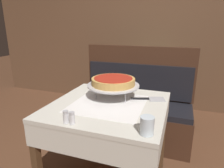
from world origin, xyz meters
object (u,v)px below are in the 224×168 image
object	(u,v)px
dining_table_rear	(146,74)
pizza_server	(150,99)
dining_table_front	(109,117)
salt_shaker	(66,117)
pizza_pan_stand	(113,86)
condiment_caddy	(142,62)
water_glass_near	(147,125)
booth_bench	(134,113)
deep_dish_pizza	(113,81)
pepper_shaker	(72,118)

from	to	relation	value
dining_table_rear	pizza_server	bearing A→B (deg)	-79.17
dining_table_front	salt_shaker	distance (m)	0.42
dining_table_front	pizza_server	distance (m)	0.35
pizza_pan_stand	condiment_caddy	bearing A→B (deg)	92.13
water_glass_near	salt_shaker	bearing A→B (deg)	-176.04
booth_bench	deep_dish_pizza	bearing A→B (deg)	-91.60
pizza_server	water_glass_near	bearing A→B (deg)	-82.98
pizza_pan_stand	pepper_shaker	distance (m)	0.51
booth_bench	salt_shaker	bearing A→B (deg)	-96.81
salt_shaker	dining_table_front	bearing A→B (deg)	70.06
dining_table_front	pizza_server	size ratio (longest dim) A/B	3.11
water_glass_near	salt_shaker	world-z (taller)	water_glass_near
booth_bench	deep_dish_pizza	size ratio (longest dim) A/B	3.81
deep_dish_pizza	water_glass_near	xyz separation A→B (m)	(0.35, -0.47, -0.09)
booth_bench	pepper_shaker	world-z (taller)	booth_bench
salt_shaker	condiment_caddy	size ratio (longest dim) A/B	0.52
deep_dish_pizza	water_glass_near	bearing A→B (deg)	-53.20
booth_bench	condiment_caddy	distance (m)	0.92
deep_dish_pizza	pizza_pan_stand	bearing A→B (deg)	0.00
booth_bench	pizza_server	xyz separation A→B (m)	(0.26, -0.67, 0.46)
dining_table_front	pepper_shaker	xyz separation A→B (m)	(-0.09, -0.37, 0.15)
dining_table_rear	pepper_shaker	distance (m)	1.93
pepper_shaker	condiment_caddy	xyz separation A→B (m)	(0.03, 2.00, -0.01)
pepper_shaker	condiment_caddy	size ratio (longest dim) A/B	0.51
water_glass_near	pepper_shaker	world-z (taller)	water_glass_near
deep_dish_pizza	condiment_caddy	size ratio (longest dim) A/B	2.28
pizza_server	pepper_shaker	size ratio (longest dim) A/B	3.50
booth_bench	salt_shaker	xyz separation A→B (m)	(-0.15, -1.23, 0.49)
pepper_shaker	dining_table_front	bearing A→B (deg)	75.97
dining_table_rear	pizza_server	world-z (taller)	pizza_server
water_glass_near	condiment_caddy	bearing A→B (deg)	101.62
deep_dish_pizza	salt_shaker	size ratio (longest dim) A/B	4.40
booth_bench	pepper_shaker	bearing A→B (deg)	-94.87
water_glass_near	dining_table_front	bearing A→B (deg)	135.25
salt_shaker	pizza_server	bearing A→B (deg)	53.51
salt_shaker	pepper_shaker	size ratio (longest dim) A/B	1.01
pizza_server	water_glass_near	xyz separation A→B (m)	(0.06, -0.52, 0.05)
dining_table_front	pizza_pan_stand	distance (m)	0.25
dining_table_rear	booth_bench	size ratio (longest dim) A/B	0.60
dining_table_front	condiment_caddy	xyz separation A→B (m)	(-0.06, 1.63, 0.14)
dining_table_rear	pizza_server	xyz separation A→B (m)	(0.26, -1.37, 0.13)
dining_table_rear	booth_bench	world-z (taller)	booth_bench
dining_table_rear	water_glass_near	world-z (taller)	water_glass_near
condiment_caddy	pizza_pan_stand	bearing A→B (deg)	-87.87
pizza_pan_stand	pepper_shaker	xyz separation A→B (m)	(-0.08, -0.50, -0.06)
deep_dish_pizza	pizza_server	bearing A→B (deg)	11.13
pizza_server	water_glass_near	size ratio (longest dim) A/B	2.71
pizza_pan_stand	water_glass_near	bearing A→B (deg)	-53.20
condiment_caddy	pepper_shaker	bearing A→B (deg)	-90.81
pizza_server	water_glass_near	world-z (taller)	water_glass_near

